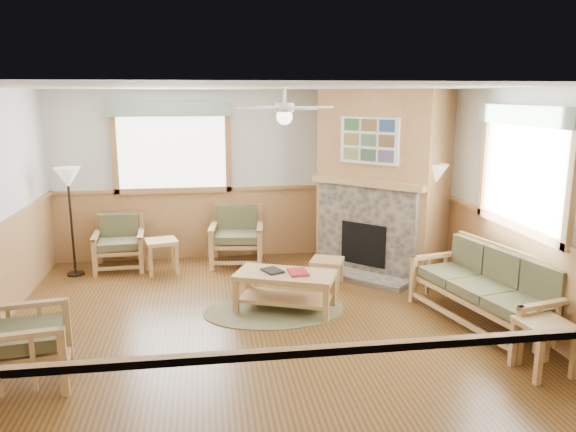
{
  "coord_description": "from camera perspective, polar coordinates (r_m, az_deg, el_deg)",
  "views": [
    {
      "loc": [
        -0.6,
        -6.01,
        2.63
      ],
      "look_at": [
        0.4,
        0.7,
        1.15
      ],
      "focal_mm": 35.0,
      "sensor_mm": 36.0,
      "label": 1
    }
  ],
  "objects": [
    {
      "name": "floor",
      "position": [
        6.59,
        -2.59,
        -11.27
      ],
      "size": [
        6.0,
        6.0,
        0.01
      ],
      "primitive_type": "cube",
      "color": "brown",
      "rests_on": "ground"
    },
    {
      "name": "ceiling",
      "position": [
        6.04,
        -2.84,
        12.95
      ],
      "size": [
        6.0,
        6.0,
        0.01
      ],
      "primitive_type": "cube",
      "color": "white",
      "rests_on": "floor"
    },
    {
      "name": "wall_back",
      "position": [
        9.12,
        -4.64,
        4.2
      ],
      "size": [
        6.0,
        0.02,
        2.7
      ],
      "primitive_type": "cube",
      "color": "silver",
      "rests_on": "floor"
    },
    {
      "name": "wall_front",
      "position": [
        3.33,
        2.65,
        -10.35
      ],
      "size": [
        6.0,
        0.02,
        2.7
      ],
      "primitive_type": "cube",
      "color": "silver",
      "rests_on": "floor"
    },
    {
      "name": "wall_right",
      "position": [
        7.12,
        22.06,
        1.04
      ],
      "size": [
        0.02,
        6.0,
        2.7
      ],
      "primitive_type": "cube",
      "color": "silver",
      "rests_on": "floor"
    },
    {
      "name": "wainscot",
      "position": [
        6.39,
        -2.64,
        -6.71
      ],
      "size": [
        6.0,
        6.0,
        1.1
      ],
      "primitive_type": null,
      "color": "#A87744",
      "rests_on": "floor"
    },
    {
      "name": "fireplace",
      "position": [
        8.58,
        9.62,
        3.55
      ],
      "size": [
        3.11,
        3.11,
        2.7
      ],
      "primitive_type": null,
      "rotation": [
        0.0,
        0.0,
        -0.79
      ],
      "color": "#A87744",
      "rests_on": "floor"
    },
    {
      "name": "window_back",
      "position": [
        8.99,
        -11.91,
        11.41
      ],
      "size": [
        1.9,
        0.16,
        1.5
      ],
      "primitive_type": null,
      "color": "white",
      "rests_on": "wall_back"
    },
    {
      "name": "window_right",
      "position": [
        6.82,
        23.42,
        10.47
      ],
      "size": [
        0.16,
        1.9,
        1.5
      ],
      "primitive_type": null,
      "color": "white",
      "rests_on": "wall_right"
    },
    {
      "name": "ceiling_fan",
      "position": [
        6.38,
        -0.37,
        12.57
      ],
      "size": [
        1.59,
        1.59,
        0.36
      ],
      "primitive_type": null,
      "rotation": [
        0.0,
        0.0,
        0.35
      ],
      "color": "white",
      "rests_on": "ceiling"
    },
    {
      "name": "sofa",
      "position": [
        6.89,
        19.42,
        -6.99
      ],
      "size": [
        2.03,
        1.19,
        0.87
      ],
      "primitive_type": null,
      "rotation": [
        0.0,
        0.0,
        -1.34
      ],
      "color": "tan",
      "rests_on": "floor"
    },
    {
      "name": "armchair_back_left",
      "position": [
        8.94,
        -16.78,
        -2.63
      ],
      "size": [
        0.77,
        0.77,
        0.81
      ],
      "primitive_type": null,
      "rotation": [
        0.0,
        0.0,
        0.06
      ],
      "color": "tan",
      "rests_on": "floor"
    },
    {
      "name": "armchair_back_right",
      "position": [
        8.85,
        -5.24,
        -2.02
      ],
      "size": [
        0.89,
        0.89,
        0.9
      ],
      "primitive_type": null,
      "rotation": [
        0.0,
        0.0,
        -0.12
      ],
      "color": "tan",
      "rests_on": "floor"
    },
    {
      "name": "armchair_left",
      "position": [
        5.8,
        -25.58,
        -10.92
      ],
      "size": [
        0.96,
        0.96,
        0.93
      ],
      "primitive_type": null,
      "rotation": [
        0.0,
        0.0,
        1.74
      ],
      "color": "tan",
      "rests_on": "floor"
    },
    {
      "name": "coffee_table",
      "position": [
        7.0,
        -0.27,
        -7.67
      ],
      "size": [
        1.34,
        1.02,
        0.48
      ],
      "primitive_type": null,
      "rotation": [
        0.0,
        0.0,
        -0.39
      ],
      "color": "tan",
      "rests_on": "floor"
    },
    {
      "name": "end_table_chairs",
      "position": [
        8.63,
        -12.69,
        -4.0
      ],
      "size": [
        0.54,
        0.52,
        0.51
      ],
      "primitive_type": null,
      "rotation": [
        0.0,
        0.0,
        0.22
      ],
      "color": "tan",
      "rests_on": "floor"
    },
    {
      "name": "end_table_sofa",
      "position": [
        6.03,
        24.51,
        -12.04
      ],
      "size": [
        0.51,
        0.49,
        0.52
      ],
      "primitive_type": null,
      "rotation": [
        0.0,
        0.0,
        0.11
      ],
      "color": "tan",
      "rests_on": "floor"
    },
    {
      "name": "footstool",
      "position": [
        7.92,
        3.96,
        -5.7
      ],
      "size": [
        0.56,
        0.56,
        0.37
      ],
      "primitive_type": null,
      "rotation": [
        0.0,
        0.0,
        -0.4
      ],
      "color": "tan",
      "rests_on": "floor"
    },
    {
      "name": "braided_rug",
      "position": [
        7.04,
        -1.43,
        -9.58
      ],
      "size": [
        2.14,
        2.14,
        0.01
      ],
      "primitive_type": "cylinder",
      "rotation": [
        0.0,
        0.0,
        -0.27
      ],
      "color": "brown",
      "rests_on": "floor"
    },
    {
      "name": "floor_lamp_left",
      "position": [
        8.75,
        -21.15,
        -0.56
      ],
      "size": [
        0.4,
        0.4,
        1.61
      ],
      "primitive_type": null,
      "rotation": [
        0.0,
        0.0,
        0.08
      ],
      "color": "black",
      "rests_on": "floor"
    },
    {
      "name": "floor_lamp_right",
      "position": [
        8.18,
        14.39,
        -0.69
      ],
      "size": [
        0.39,
        0.39,
        1.69
      ],
      "primitive_type": null,
      "rotation": [
        0.0,
        0.0,
        -0.0
      ],
      "color": "black",
      "rests_on": "floor"
    },
    {
      "name": "book_red",
      "position": [
        6.88,
        1.03,
        -5.63
      ],
      "size": [
        0.24,
        0.31,
        0.03
      ],
      "primitive_type": "cube",
      "rotation": [
        0.0,
        0.0,
        0.06
      ],
      "color": "maroon",
      "rests_on": "coffee_table"
    },
    {
      "name": "book_dark",
      "position": [
        6.96,
        -1.59,
        -5.48
      ],
      "size": [
        0.29,
        0.33,
        0.02
      ],
      "primitive_type": "cube",
      "rotation": [
        0.0,
        0.0,
        0.42
      ],
      "color": "black",
      "rests_on": "coffee_table"
    }
  ]
}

